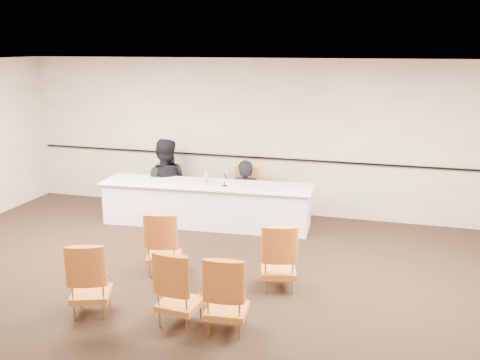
{
  "coord_description": "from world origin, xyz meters",
  "views": [
    {
      "loc": [
        2.36,
        -5.97,
        3.23
      ],
      "look_at": [
        -0.11,
        2.6,
        0.98
      ],
      "focal_mm": 40.0,
      "sensor_mm": 36.0,
      "label": 1
    }
  ],
  "objects_px": {
    "coffee_cup": "(249,185)",
    "aud_chair_back_right": "(227,292)",
    "panelist_second": "(165,188)",
    "aud_chair_front_right": "(279,256)",
    "water_bottle": "(206,178)",
    "aud_chair_front_left": "(164,242)",
    "panel_table": "(206,204)",
    "microphone": "(225,179)",
    "aud_chair_back_mid": "(180,286)",
    "panelist_main": "(245,203)",
    "aud_chair_back_left": "(90,277)",
    "drinking_glass": "(211,183)",
    "panelist_second_chair": "(165,189)",
    "panelist_main_chair": "(245,193)"
  },
  "relations": [
    {
      "from": "panelist_second",
      "to": "aud_chair_back_mid",
      "type": "height_order",
      "value": "panelist_second"
    },
    {
      "from": "drinking_glass",
      "to": "aud_chair_front_right",
      "type": "relative_size",
      "value": 0.11
    },
    {
      "from": "panelist_second_chair",
      "to": "drinking_glass",
      "type": "distance_m",
      "value": 1.38
    },
    {
      "from": "panel_table",
      "to": "microphone",
      "type": "xyz_separation_m",
      "value": [
        0.38,
        -0.08,
        0.52
      ]
    },
    {
      "from": "aud_chair_front_left",
      "to": "aud_chair_back_left",
      "type": "relative_size",
      "value": 1.0
    },
    {
      "from": "aud_chair_front_right",
      "to": "aud_chair_back_mid",
      "type": "height_order",
      "value": "same"
    },
    {
      "from": "panelist_second",
      "to": "microphone",
      "type": "bearing_deg",
      "value": 145.41
    },
    {
      "from": "panelist_main",
      "to": "microphone",
      "type": "height_order",
      "value": "panelist_main"
    },
    {
      "from": "panelist_main",
      "to": "aud_chair_back_left",
      "type": "xyz_separation_m",
      "value": [
        -0.8,
        -4.19,
        0.19
      ]
    },
    {
      "from": "aud_chair_front_right",
      "to": "aud_chair_back_mid",
      "type": "xyz_separation_m",
      "value": [
        -0.92,
        -1.26,
        0.0
      ]
    },
    {
      "from": "aud_chair_front_right",
      "to": "panelist_main",
      "type": "bearing_deg",
      "value": 99.18
    },
    {
      "from": "coffee_cup",
      "to": "panel_table",
      "type": "bearing_deg",
      "value": 171.79
    },
    {
      "from": "aud_chair_back_left",
      "to": "aud_chair_front_left",
      "type": "bearing_deg",
      "value": 54.56
    },
    {
      "from": "panel_table",
      "to": "panelist_main",
      "type": "height_order",
      "value": "panelist_main"
    },
    {
      "from": "panelist_second_chair",
      "to": "aud_chair_back_right",
      "type": "bearing_deg",
      "value": -61.09
    },
    {
      "from": "aud_chair_front_left",
      "to": "aud_chair_back_right",
      "type": "distance_m",
      "value": 1.88
    },
    {
      "from": "panelist_second",
      "to": "aud_chair_back_mid",
      "type": "bearing_deg",
      "value": 103.86
    },
    {
      "from": "panelist_second_chair",
      "to": "aud_chair_back_mid",
      "type": "relative_size",
      "value": 1.0
    },
    {
      "from": "panelist_main_chair",
      "to": "panelist_second",
      "type": "bearing_deg",
      "value": -180.0
    },
    {
      "from": "water_bottle",
      "to": "drinking_glass",
      "type": "xyz_separation_m",
      "value": [
        0.11,
        -0.08,
        -0.07
      ]
    },
    {
      "from": "panelist_second",
      "to": "water_bottle",
      "type": "relative_size",
      "value": 8.08
    },
    {
      "from": "panelist_main_chair",
      "to": "aud_chair_front_right",
      "type": "xyz_separation_m",
      "value": [
        1.27,
        -2.87,
        0.0
      ]
    },
    {
      "from": "panel_table",
      "to": "microphone",
      "type": "distance_m",
      "value": 0.65
    },
    {
      "from": "aud_chair_front_left",
      "to": "panelist_main",
      "type": "bearing_deg",
      "value": 67.68
    },
    {
      "from": "panelist_main",
      "to": "aud_chair_front_left",
      "type": "xyz_separation_m",
      "value": [
        -0.43,
        -2.83,
        0.19
      ]
    },
    {
      "from": "panelist_second",
      "to": "panelist_main_chair",
      "type": "bearing_deg",
      "value": 171.31
    },
    {
      "from": "drinking_glass",
      "to": "aud_chair_front_right",
      "type": "height_order",
      "value": "aud_chair_front_right"
    },
    {
      "from": "panelist_second",
      "to": "aud_chair_back_right",
      "type": "bearing_deg",
      "value": 110.22
    },
    {
      "from": "microphone",
      "to": "panelist_main_chair",
      "type": "bearing_deg",
      "value": 71.75
    },
    {
      "from": "microphone",
      "to": "drinking_glass",
      "type": "relative_size",
      "value": 2.67
    },
    {
      "from": "microphone",
      "to": "aud_chair_front_right",
      "type": "relative_size",
      "value": 0.28
    },
    {
      "from": "microphone",
      "to": "aud_chair_front_right",
      "type": "distance_m",
      "value": 2.66
    },
    {
      "from": "aud_chair_back_mid",
      "to": "water_bottle",
      "type": "bearing_deg",
      "value": 110.01
    },
    {
      "from": "panelist_second_chair",
      "to": "microphone",
      "type": "bearing_deg",
      "value": -25.9
    },
    {
      "from": "coffee_cup",
      "to": "aud_chair_back_right",
      "type": "height_order",
      "value": "aud_chair_back_right"
    },
    {
      "from": "panelist_main",
      "to": "aud_chair_back_left",
      "type": "height_order",
      "value": "panelist_main"
    },
    {
      "from": "coffee_cup",
      "to": "aud_chair_back_left",
      "type": "distance_m",
      "value": 3.64
    },
    {
      "from": "panelist_second",
      "to": "aud_chair_front_left",
      "type": "distance_m",
      "value": 2.98
    },
    {
      "from": "panelist_second_chair",
      "to": "aud_chair_front_left",
      "type": "bearing_deg",
      "value": -70.0
    },
    {
      "from": "panelist_main",
      "to": "panelist_second",
      "type": "bearing_deg",
      "value": -2.0
    },
    {
      "from": "panelist_main",
      "to": "aud_chair_back_left",
      "type": "distance_m",
      "value": 4.27
    },
    {
      "from": "microphone",
      "to": "aud_chair_back_right",
      "type": "relative_size",
      "value": 0.28
    },
    {
      "from": "drinking_glass",
      "to": "panelist_second_chair",
      "type": "bearing_deg",
      "value": 152.05
    },
    {
      "from": "panelist_second",
      "to": "aud_chair_front_left",
      "type": "height_order",
      "value": "panelist_second"
    },
    {
      "from": "microphone",
      "to": "water_bottle",
      "type": "relative_size",
      "value": 1.09
    },
    {
      "from": "coffee_cup",
      "to": "panelist_second_chair",
      "type": "bearing_deg",
      "value": 161.57
    },
    {
      "from": "panelist_main",
      "to": "panelist_second_chair",
      "type": "distance_m",
      "value": 1.64
    },
    {
      "from": "water_bottle",
      "to": "aud_chair_back_right",
      "type": "relative_size",
      "value": 0.26
    },
    {
      "from": "panelist_second",
      "to": "aud_chair_front_right",
      "type": "relative_size",
      "value": 2.07
    },
    {
      "from": "water_bottle",
      "to": "aud_chair_front_left",
      "type": "height_order",
      "value": "water_bottle"
    }
  ]
}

